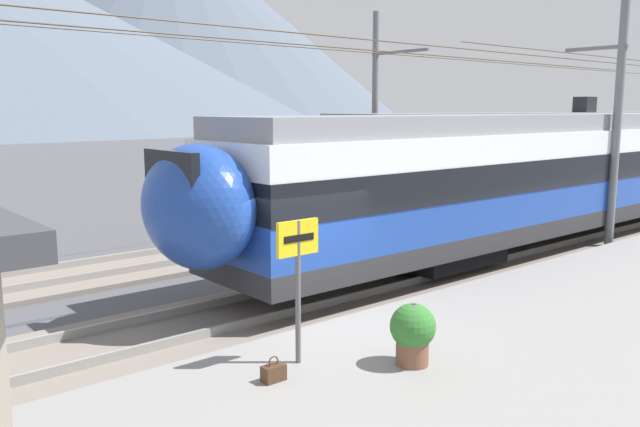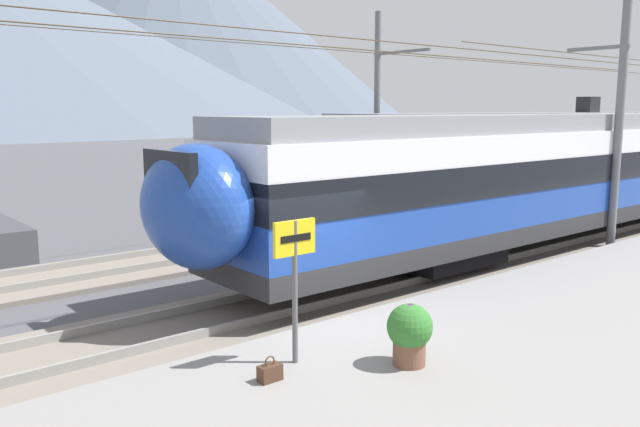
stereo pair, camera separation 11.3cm
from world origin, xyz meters
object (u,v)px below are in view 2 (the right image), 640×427
Objects in this scene: catenary_mast_mid at (615,118)px; catenary_mast_far_side at (381,109)px; train_near_platform at (619,163)px; potted_plant_platform_edge at (410,330)px; platform_sign at (295,259)px; handbag_near_sign at (270,372)px; train_far_track at (536,152)px.

catenary_mast_mid is 1.00× the size of catenary_mast_far_side.
potted_plant_platform_edge is (-14.69, -4.20, -1.35)m from train_near_platform.
platform_sign is at bearing -169.01° from train_near_platform.
platform_sign is (-12.55, -1.69, -1.86)m from catenary_mast_mid.
catenary_mast_far_side is 130.21× the size of handbag_near_sign.
train_near_platform is 0.72× the size of catenary_mast_far_side.
handbag_near_sign is at bearing -171.44° from catenary_mast_mid.
potted_plant_platform_edge is at bearing -152.61° from train_far_track.
train_far_track reaches higher than platform_sign.
train_near_platform reaches higher than handbag_near_sign.
catenary_mast_mid is 13.75m from handbag_near_sign.
train_far_track is 9.40m from catenary_mast_mid.
catenary_mast_far_side is 21.94× the size of platform_sign.
platform_sign is 1.93m from potted_plant_platform_edge.
catenary_mast_far_side is at bearing 117.68° from train_near_platform.
train_far_track is 69.40× the size of handbag_near_sign.
platform_sign is at bearing -156.84° from train_far_track.
catenary_mast_far_side reaches higher than handbag_near_sign.
platform_sign reaches higher than potted_plant_platform_edge.
train_near_platform reaches higher than platform_sign.
handbag_near_sign is (-0.66, -0.30, -1.42)m from platform_sign.
train_near_platform is 1.35× the size of train_far_track.
catenary_mast_far_side reaches higher than catenary_mast_mid.
handbag_near_sign is at bearing -139.91° from catenary_mast_far_side.
train_far_track is at bearing 57.35° from train_near_platform.
potted_plant_platform_edge is (-11.35, -2.80, -2.88)m from catenary_mast_mid.
train_near_platform is at bearing 22.69° from catenary_mast_mid.
catenary_mast_far_side reaches higher than train_far_track.
catenary_mast_mid is 8.73m from catenary_mast_far_side.
catenary_mast_far_side is at bearing 40.79° from platform_sign.
handbag_near_sign is 0.39× the size of potted_plant_platform_edge.
train_near_platform is 16.19m from platform_sign.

